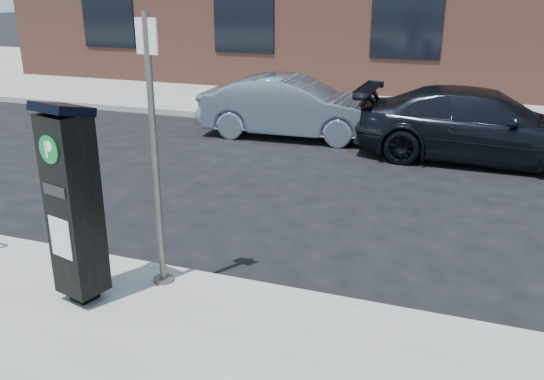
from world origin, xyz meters
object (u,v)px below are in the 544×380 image
at_px(parking_kiosk, 73,203).
at_px(sign_pole, 155,158).
at_px(car_dark, 481,126).
at_px(car_silver, 292,107).

xyz_separation_m(parking_kiosk, sign_pole, (0.57, 0.62, 0.35)).
height_order(parking_kiosk, car_dark, parking_kiosk).
xyz_separation_m(car_silver, car_dark, (4.01, -0.54, 0.01)).
distance_m(parking_kiosk, car_silver, 7.88).
distance_m(sign_pole, car_silver, 7.35).
distance_m(car_silver, car_dark, 4.05).
bearing_deg(car_dark, sign_pole, 155.63).
bearing_deg(sign_pole, parking_kiosk, -123.84).
distance_m(parking_kiosk, car_dark, 8.21).
bearing_deg(sign_pole, car_silver, 105.94).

